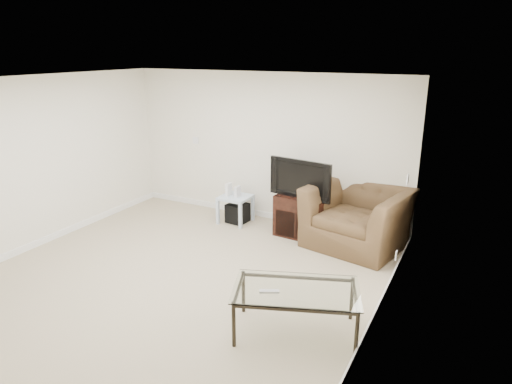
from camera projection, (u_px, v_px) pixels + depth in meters
The scene contains 18 objects.
floor at pixel (180, 277), 5.96m from camera, with size 5.00×5.00×0.00m, color tan.
ceiling at pixel (169, 81), 5.20m from camera, with size 5.00×5.00×0.00m, color white.
wall_back at pixel (265, 148), 7.70m from camera, with size 5.00×0.02×2.50m, color silver.
wall_left at pixel (37, 163), 6.67m from camera, with size 0.02×5.00×2.50m, color silver.
wall_right at pixel (381, 219), 4.49m from camera, with size 0.02×5.00×2.50m, color silver.
plate_back at pixel (196, 140), 8.30m from camera, with size 0.12×0.02×0.12m, color white.
plate_right_switch at pixel (408, 179), 5.85m from camera, with size 0.02×0.09×0.13m, color white.
plate_right_outlet at pixel (396, 255), 5.88m from camera, with size 0.02×0.08×0.12m, color white.
tv_stand at pixel (303, 215), 7.20m from camera, with size 0.79×0.55×0.66m, color black, non-canonical shape.
dvd_player at pixel (302, 203), 7.10m from camera, with size 0.45×0.32×0.06m, color black.
television at pixel (303, 178), 6.99m from camera, with size 0.96×0.19×0.60m, color black.
side_table at pixel (235, 209), 7.77m from camera, with size 0.49×0.49×0.47m, color #A1B4C8, non-canonical shape.
subwoofer at pixel (238, 213), 7.79m from camera, with size 0.32×0.32×0.32m, color black.
game_console at pixel (229, 189), 7.70m from camera, with size 0.05×0.16×0.21m, color white.
game_case at pixel (238, 192), 7.63m from camera, with size 0.05×0.14×0.18m, color silver.
recliner at pixel (358, 207), 6.75m from camera, with size 1.39×0.90×1.21m, color brown.
coffee_table at pixel (296, 311), 4.73m from camera, with size 1.28×0.73×0.50m, color black, non-canonical shape.
remote at pixel (269, 291), 4.59m from camera, with size 0.20×0.06×0.02m, color #B2B2B7.
Camera 1 is at (3.33, -4.30, 2.85)m, focal length 32.00 mm.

